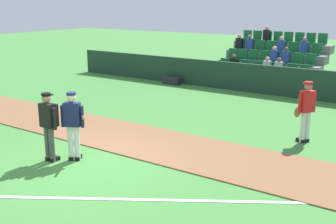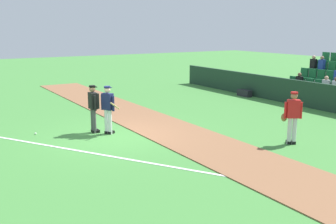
# 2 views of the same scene
# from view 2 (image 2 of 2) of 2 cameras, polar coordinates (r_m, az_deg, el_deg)

# --- Properties ---
(ground_plane) EXTENTS (80.00, 80.00, 0.00)m
(ground_plane) POSITION_cam_2_polar(r_m,az_deg,el_deg) (14.47, -7.64, -3.40)
(ground_plane) COLOR #42843A
(infield_dirt_path) EXTENTS (28.00, 2.51, 0.03)m
(infield_dirt_path) POSITION_cam_2_polar(r_m,az_deg,el_deg) (15.40, -0.49, -2.29)
(infield_dirt_path) COLOR brown
(infield_dirt_path) RESTS_ON ground
(foul_line_chalk) EXTENTS (10.25, 6.41, 0.01)m
(foul_line_chalk) POSITION_cam_2_polar(r_m,az_deg,el_deg) (11.67, -3.90, -7.07)
(foul_line_chalk) COLOR white
(foul_line_chalk) RESTS_ON ground
(dugout_fence) EXTENTS (20.00, 0.16, 1.25)m
(dugout_fence) POSITION_cam_2_polar(r_m,az_deg,el_deg) (20.54, 19.26, 2.39)
(dugout_fence) COLOR #1E3828
(dugout_fence) RESTS_ON ground
(batter_navy_jersey) EXTENTS (0.74, 0.70, 1.76)m
(batter_navy_jersey) POSITION_cam_2_polar(r_m,az_deg,el_deg) (14.56, -8.55, 0.59)
(batter_navy_jersey) COLOR white
(batter_navy_jersey) RESTS_ON ground
(umpire_home_plate) EXTENTS (0.59, 0.31, 1.76)m
(umpire_home_plate) POSITION_cam_2_polar(r_m,az_deg,el_deg) (14.82, -10.59, 0.84)
(umpire_home_plate) COLOR #4C4C4C
(umpire_home_plate) RESTS_ON ground
(runner_red_jersey) EXTENTS (0.50, 0.57, 1.76)m
(runner_red_jersey) POSITION_cam_2_polar(r_m,az_deg,el_deg) (13.75, 17.33, -0.53)
(runner_red_jersey) COLOR silver
(runner_red_jersey) RESTS_ON ground
(baseball) EXTENTS (0.07, 0.07, 0.07)m
(baseball) POSITION_cam_2_polar(r_m,az_deg,el_deg) (15.29, -18.38, -2.94)
(baseball) COLOR white
(baseball) RESTS_ON ground
(equipment_bag) EXTENTS (0.90, 0.36, 0.36)m
(equipment_bag) POSITION_cam_2_polar(r_m,az_deg,el_deg) (22.98, 10.86, 2.67)
(equipment_bag) COLOR #232328
(equipment_bag) RESTS_ON ground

